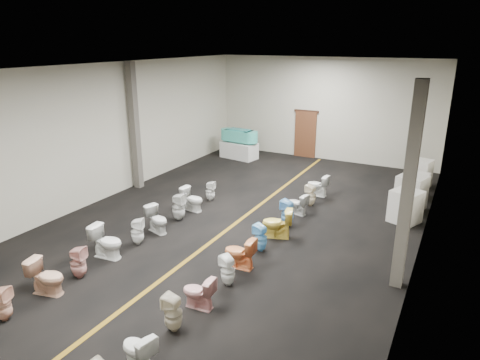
% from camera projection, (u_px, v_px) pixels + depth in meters
% --- Properties ---
extents(floor, '(16.00, 16.00, 0.00)m').
position_uv_depth(floor, '(240.00, 220.00, 12.91)').
color(floor, black).
rests_on(floor, ground).
extents(ceiling, '(16.00, 16.00, 0.00)m').
position_uv_depth(ceiling, '(240.00, 67.00, 11.50)').
color(ceiling, black).
rests_on(ceiling, ground).
extents(wall_back, '(10.00, 0.00, 10.00)m').
position_uv_depth(wall_back, '(324.00, 109.00, 18.92)').
color(wall_back, '#B8B39D').
rests_on(wall_back, ground).
extents(wall_left, '(0.00, 16.00, 16.00)m').
position_uv_depth(wall_left, '(109.00, 131.00, 14.43)').
color(wall_left, '#B8B39D').
rests_on(wall_left, ground).
extents(wall_right, '(0.00, 16.00, 16.00)m').
position_uv_depth(wall_right, '(428.00, 172.00, 9.98)').
color(wall_right, '#B8B39D').
rests_on(wall_right, ground).
extents(aisle_stripe, '(0.12, 15.60, 0.01)m').
position_uv_depth(aisle_stripe, '(240.00, 220.00, 12.91)').
color(aisle_stripe, '#815C12').
rests_on(aisle_stripe, floor).
extents(back_door, '(1.00, 0.10, 2.10)m').
position_uv_depth(back_door, '(305.00, 134.00, 19.60)').
color(back_door, '#562D19').
rests_on(back_door, floor).
extents(door_frame, '(1.15, 0.08, 0.10)m').
position_uv_depth(door_frame, '(307.00, 111.00, 19.27)').
color(door_frame, '#331C11').
rests_on(door_frame, back_door).
extents(column_left, '(0.25, 0.25, 4.50)m').
position_uv_depth(column_left, '(135.00, 127.00, 15.16)').
color(column_left, '#59544C').
rests_on(column_left, floor).
extents(column_right, '(0.25, 0.25, 4.50)m').
position_uv_depth(column_right, '(408.00, 190.00, 8.83)').
color(column_right, '#59544C').
rests_on(column_right, floor).
extents(display_table, '(1.75, 1.07, 0.73)m').
position_uv_depth(display_table, '(239.00, 150.00, 19.59)').
color(display_table, white).
rests_on(display_table, floor).
extents(bathtub, '(1.86, 0.76, 0.55)m').
position_uv_depth(bathtub, '(239.00, 135.00, 19.37)').
color(bathtub, '#44C5B2').
rests_on(bathtub, display_table).
extents(appliance_crate_a, '(0.99, 0.99, 0.98)m').
position_uv_depth(appliance_crate_a, '(406.00, 206.00, 12.67)').
color(appliance_crate_a, silver).
rests_on(appliance_crate_a, floor).
extents(appliance_crate_b, '(0.99, 0.99, 1.10)m').
position_uv_depth(appliance_crate_b, '(411.00, 193.00, 13.64)').
color(appliance_crate_b, beige).
rests_on(appliance_crate_b, floor).
extents(appliance_crate_c, '(0.85, 0.85, 0.83)m').
position_uv_depth(appliance_crate_c, '(416.00, 185.00, 14.77)').
color(appliance_crate_c, silver).
rests_on(appliance_crate_c, floor).
extents(appliance_crate_d, '(0.87, 0.87, 1.03)m').
position_uv_depth(appliance_crate_d, '(420.00, 173.00, 15.70)').
color(appliance_crate_d, silver).
rests_on(appliance_crate_d, floor).
extents(toilet_left_1, '(0.41, 0.41, 0.72)m').
position_uv_depth(toilet_left_1, '(2.00, 304.00, 8.23)').
color(toilet_left_1, '#E8AC90').
rests_on(toilet_left_1, floor).
extents(toilet_left_2, '(0.86, 0.60, 0.79)m').
position_uv_depth(toilet_left_2, '(47.00, 277.00, 9.10)').
color(toilet_left_2, '#E6B090').
rests_on(toilet_left_2, floor).
extents(toilet_left_3, '(0.43, 0.42, 0.77)m').
position_uv_depth(toilet_left_3, '(78.00, 262.00, 9.70)').
color(toilet_left_3, '#D69991').
rests_on(toilet_left_3, floor).
extents(toilet_left_4, '(0.87, 0.55, 0.84)m').
position_uv_depth(toilet_left_4, '(107.00, 242.00, 10.62)').
color(toilet_left_4, white).
rests_on(toilet_left_4, floor).
extents(toilet_left_5, '(0.44, 0.43, 0.73)m').
position_uv_depth(toilet_left_5, '(137.00, 231.00, 11.31)').
color(toilet_left_5, white).
rests_on(toilet_left_5, floor).
extents(toilet_left_6, '(0.83, 0.62, 0.75)m').
position_uv_depth(toilet_left_6, '(157.00, 219.00, 12.04)').
color(toilet_left_6, silver).
rests_on(toilet_left_6, floor).
extents(toilet_left_7, '(0.43, 0.42, 0.85)m').
position_uv_depth(toilet_left_7, '(178.00, 207.00, 12.81)').
color(toilet_left_7, silver).
rests_on(toilet_left_7, floor).
extents(toilet_left_8, '(0.76, 0.46, 0.75)m').
position_uv_depth(toilet_left_8, '(192.00, 199.00, 13.56)').
color(toilet_left_8, white).
rests_on(toilet_left_8, floor).
extents(toilet_left_9, '(0.37, 0.37, 0.68)m').
position_uv_depth(toilet_left_9, '(210.00, 191.00, 14.39)').
color(toilet_left_9, white).
rests_on(toilet_left_9, floor).
extents(toilet_right_1, '(0.76, 0.54, 0.70)m').
position_uv_depth(toilet_right_1, '(138.00, 350.00, 7.02)').
color(toilet_right_1, white).
rests_on(toilet_right_1, floor).
extents(toilet_right_2, '(0.36, 0.35, 0.75)m').
position_uv_depth(toilet_right_2, '(173.00, 313.00, 7.93)').
color(toilet_right_2, beige).
rests_on(toilet_right_2, floor).
extents(toilet_right_3, '(0.71, 0.43, 0.70)m').
position_uv_depth(toilet_right_3, '(198.00, 292.00, 8.62)').
color(toilet_right_3, '#E1A09F').
rests_on(toilet_right_3, floor).
extents(toilet_right_4, '(0.43, 0.43, 0.71)m').
position_uv_depth(toilet_right_4, '(228.00, 271.00, 9.42)').
color(toilet_right_4, white).
rests_on(toilet_right_4, floor).
extents(toilet_right_5, '(0.78, 0.47, 0.78)m').
position_uv_depth(toilet_right_5, '(240.00, 253.00, 10.14)').
color(toilet_right_5, '#F1894D').
rests_on(toilet_right_5, floor).
extents(toilet_right_6, '(0.41, 0.41, 0.74)m').
position_uv_depth(toilet_right_6, '(261.00, 238.00, 10.94)').
color(toilet_right_6, '#77C8F5').
rests_on(toilet_right_6, floor).
extents(toilet_right_7, '(0.92, 0.70, 0.83)m').
position_uv_depth(toilet_right_7, '(277.00, 223.00, 11.69)').
color(toilet_right_7, '#F4D452').
rests_on(toilet_right_7, floor).
extents(toilet_right_8, '(0.43, 0.42, 0.81)m').
position_uv_depth(toilet_right_8, '(288.00, 213.00, 12.39)').
color(toilet_right_8, '#6DB1EA').
rests_on(toilet_right_8, floor).
extents(toilet_right_9, '(0.73, 0.51, 0.67)m').
position_uv_depth(toilet_right_9, '(297.00, 204.00, 13.29)').
color(toilet_right_9, silver).
rests_on(toilet_right_9, floor).
extents(toilet_right_10, '(0.41, 0.41, 0.71)m').
position_uv_depth(toilet_right_10, '(311.00, 195.00, 13.96)').
color(toilet_right_10, '#F2E4C4').
rests_on(toilet_right_10, floor).
extents(toilet_right_11, '(0.77, 0.48, 0.76)m').
position_uv_depth(toilet_right_11, '(318.00, 185.00, 14.85)').
color(toilet_right_11, white).
rests_on(toilet_right_11, floor).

